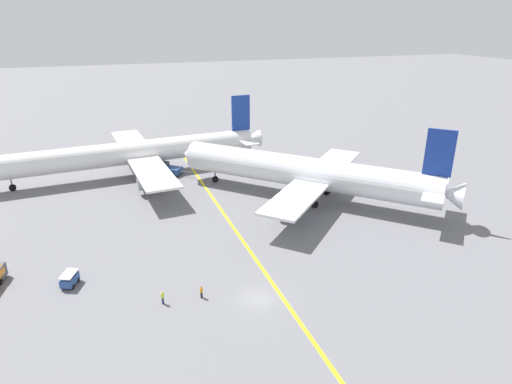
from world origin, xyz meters
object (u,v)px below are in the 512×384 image
(pushback_tug, at_px, (167,169))
(ground_crew_ramp_agent_by_cones, at_px, (163,297))
(gse_baggage_cart_trailing, at_px, (70,279))
(ground_crew_marshaller_foreground, at_px, (201,292))
(airliner_being_pushed, at_px, (307,173))
(airliner_at_gate_left, at_px, (130,154))

(pushback_tug, height_order, ground_crew_ramp_agent_by_cones, pushback_tug)
(gse_baggage_cart_trailing, distance_m, ground_crew_marshaller_foreground, 17.25)
(ground_crew_ramp_agent_by_cones, bearing_deg, airliner_being_pushed, 38.91)
(airliner_being_pushed, distance_m, ground_crew_marshaller_foreground, 35.66)
(gse_baggage_cart_trailing, relative_size, ground_crew_ramp_agent_by_cones, 1.77)
(airliner_at_gate_left, distance_m, ground_crew_marshaller_foreground, 49.38)
(pushback_tug, height_order, gse_baggage_cart_trailing, pushback_tug)
(airliner_at_gate_left, bearing_deg, pushback_tug, -14.49)
(airliner_being_pushed, bearing_deg, airliner_at_gate_left, 140.59)
(gse_baggage_cart_trailing, distance_m, ground_crew_ramp_agent_by_cones, 13.18)
(pushback_tug, xyz_separation_m, gse_baggage_cart_trailing, (-18.20, -39.02, -0.33))
(pushback_tug, bearing_deg, ground_crew_ramp_agent_by_cones, -99.23)
(airliner_at_gate_left, xyz_separation_m, ground_crew_ramp_agent_by_cones, (-0.34, -48.74, -3.88))
(airliner_at_gate_left, relative_size, ground_crew_ramp_agent_by_cones, 34.92)
(airliner_being_pushed, xyz_separation_m, ground_crew_ramp_agent_by_cones, (-30.09, -24.29, -4.17))
(ground_crew_marshaller_foreground, bearing_deg, gse_baggage_cart_trailing, 151.85)
(airliner_at_gate_left, distance_m, ground_crew_ramp_agent_by_cones, 48.89)
(airliner_at_gate_left, distance_m, gse_baggage_cart_trailing, 42.51)
(airliner_at_gate_left, xyz_separation_m, airliner_being_pushed, (29.75, -24.45, 0.29))
(pushback_tug, distance_m, ground_crew_marshaller_foreground, 47.25)
(ground_crew_ramp_agent_by_cones, relative_size, ground_crew_marshaller_foreground, 1.10)
(ground_crew_marshaller_foreground, bearing_deg, airliner_being_pushed, 43.98)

